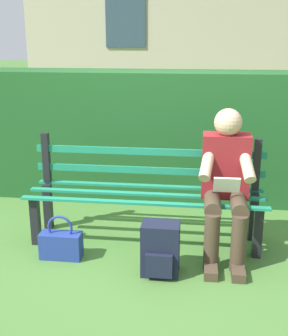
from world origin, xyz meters
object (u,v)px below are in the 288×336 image
object	(u,v)px
park_bench	(146,191)
person_seated	(226,180)
backpack	(160,249)
handbag	(61,244)

from	to	relation	value
park_bench	person_seated	distance (m)	0.70
person_seated	backpack	world-z (taller)	person_seated
person_seated	park_bench	bearing A→B (deg)	-14.51
backpack	person_seated	bearing A→B (deg)	-138.99
person_seated	handbag	distance (m)	1.41
person_seated	backpack	xyz separation A→B (m)	(0.48, 0.42, -0.43)
park_bench	backpack	world-z (taller)	park_bench
backpack	handbag	size ratio (longest dim) A/B	1.11
park_bench	backpack	size ratio (longest dim) A/B	4.97
person_seated	backpack	size ratio (longest dim) A/B	2.91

